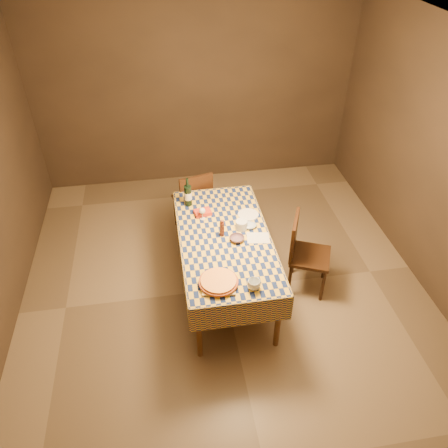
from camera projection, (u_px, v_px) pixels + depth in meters
The scene contains 16 objects.
room at pixel (225, 190), 4.15m from camera, with size 5.00×5.10×2.70m.
dining_table at pixel (225, 242), 4.55m from camera, with size 0.94×1.84×0.77m.
cutting_board at pixel (219, 283), 3.97m from camera, with size 0.30×0.30×0.02m, color tan.
pizza at pixel (219, 281), 3.95m from camera, with size 0.44×0.44×0.04m.
pepper_mill at pixel (222, 228), 4.47m from camera, with size 0.06×0.06×0.20m.
bowl at pixel (237, 239), 4.45m from camera, with size 0.15×0.15×0.05m, color #614551.
wine_glass at pixel (202, 211), 4.69m from camera, with size 0.07×0.07×0.14m.
wine_bottle at pixel (188, 195), 4.88m from camera, with size 0.11×0.11×0.35m.
deli_tub at pixel (241, 225), 4.58m from camera, with size 0.12×0.12×0.10m, color silver.
takeout_container at pixel (203, 212), 4.81m from camera, with size 0.18×0.13×0.04m, color red.
white_plate at pixel (248, 215), 4.80m from camera, with size 0.23×0.23×0.01m, color white.
tumbler at pixel (254, 285), 3.90m from camera, with size 0.12×0.12×0.09m, color silver.
flour_patch at pixel (258, 238), 4.49m from camera, with size 0.23×0.18×0.00m, color silver.
flour_bag at pixel (249, 225), 4.62m from camera, with size 0.17×0.13×0.05m, color #A1B5CE.
chair_far at pixel (194, 200), 5.47m from camera, with size 0.51×0.52×0.93m.
chair_right at pixel (303, 250), 4.72m from camera, with size 0.56×0.55×0.93m.
Camera 1 is at (-0.57, -3.43, 3.64)m, focal length 35.00 mm.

